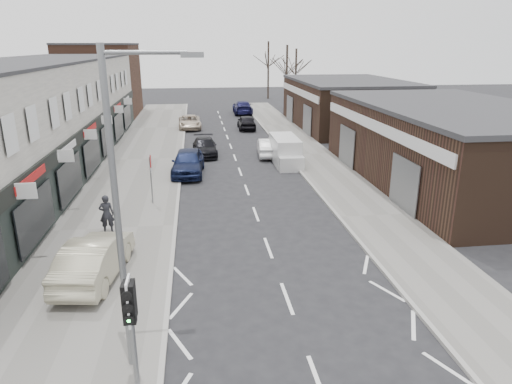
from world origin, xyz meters
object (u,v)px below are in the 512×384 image
object	(u,v)px
pedestrian	(107,214)
parked_car_right_c	(243,107)
parked_car_right_b	(247,122)
parked_car_left_a	(188,162)
white_van	(285,151)
street_lamp	(124,201)
parked_car_left_c	(190,122)
traffic_light	(130,312)
warning_sign	(151,165)
parked_car_right_a	(268,147)
sedan_on_pavement	(95,258)
parked_car_left_b	(205,147)

from	to	relation	value
pedestrian	parked_car_right_c	bearing A→B (deg)	-110.24
pedestrian	parked_car_right_b	xyz separation A→B (m)	(9.03, 25.51, -0.29)
parked_car_left_a	white_van	bearing A→B (deg)	20.54
street_lamp	parked_car_left_c	bearing A→B (deg)	88.19
traffic_light	parked_car_right_b	size ratio (longest dim) A/B	0.75
parked_car_left_a	parked_car_left_c	distance (m)	17.07
traffic_light	parked_car_left_c	world-z (taller)	traffic_light
traffic_light	warning_sign	bearing A→B (deg)	93.10
parked_car_right_a	parked_car_right_b	distance (m)	11.56
parked_car_right_a	parked_car_left_c	bearing A→B (deg)	-60.19
parked_car_left_c	parked_car_right_a	xyz separation A→B (m)	(5.93, -12.66, 0.02)
traffic_light	white_van	bearing A→B (deg)	70.37
white_van	sedan_on_pavement	world-z (taller)	white_van
traffic_light	parked_car_left_c	distance (m)	36.96
warning_sign	parked_car_left_b	xyz separation A→B (m)	(2.96, 11.10, -1.56)
warning_sign	parked_car_left_b	world-z (taller)	warning_sign
white_van	parked_car_right_a	bearing A→B (deg)	110.91
parked_car_left_b	pedestrian	bearing A→B (deg)	-108.40
street_lamp	warning_sign	distance (m)	13.04
parked_car_left_c	parked_car_right_c	xyz separation A→B (m)	(6.30, 9.48, 0.13)
traffic_light	sedan_on_pavement	xyz separation A→B (m)	(-2.13, 6.10, -1.53)
parked_car_left_b	parked_car_right_c	xyz separation A→B (m)	(5.10, 21.27, 0.14)
sedan_on_pavement	parked_car_right_c	xyz separation A→B (m)	(9.43, 40.29, -0.09)
white_van	parked_car_left_a	distance (m)	7.10
white_van	parked_car_left_b	distance (m)	6.48
white_van	sedan_on_pavement	bearing A→B (deg)	-121.46
white_van	pedestrian	size ratio (longest dim) A/B	2.77
parked_car_left_c	warning_sign	bearing A→B (deg)	-96.18
traffic_light	parked_car_right_a	world-z (taller)	traffic_light
white_van	pedestrian	bearing A→B (deg)	-130.74
parked_car_left_a	parked_car_right_b	bearing A→B (deg)	74.57
street_lamp	parked_car_left_b	bearing A→B (deg)	84.44
parked_car_left_a	parked_car_right_c	world-z (taller)	parked_car_left_a
street_lamp	sedan_on_pavement	xyz separation A→B (m)	(-2.00, 4.88, -3.74)
sedan_on_pavement	pedestrian	size ratio (longest dim) A/B	2.65
sedan_on_pavement	parked_car_right_a	distance (m)	20.28
parked_car_left_b	parked_car_left_a	bearing A→B (deg)	-103.85
street_lamp	pedestrian	world-z (taller)	street_lamp
parked_car_left_a	parked_car_right_a	distance (m)	7.39
parked_car_left_c	parked_car_right_c	bearing A→B (deg)	54.62
traffic_light	parked_car_right_a	size ratio (longest dim) A/B	0.76
parked_car_right_a	parked_car_right_c	xyz separation A→B (m)	(0.37, 22.14, 0.11)
pedestrian	parked_car_right_a	size ratio (longest dim) A/B	0.43
warning_sign	pedestrian	size ratio (longest dim) A/B	1.55
street_lamp	parked_car_right_b	world-z (taller)	street_lamp
parked_car_right_b	parked_car_right_c	size ratio (longest dim) A/B	0.76
parked_car_right_b	white_van	bearing A→B (deg)	96.16
street_lamp	parked_car_left_c	distance (m)	35.93
street_lamp	warning_sign	xyz separation A→B (m)	(-0.63, 12.80, -2.42)
pedestrian	sedan_on_pavement	bearing A→B (deg)	89.01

